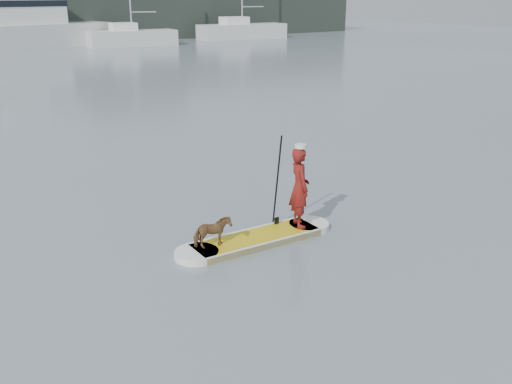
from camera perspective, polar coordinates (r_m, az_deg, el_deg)
ground at (r=10.01m, az=23.89°, el=-8.89°), size 140.00×140.00×0.00m
paddleboard at (r=10.79m, az=0.00°, el=-4.72°), size 3.29×0.96×0.12m
paddler at (r=11.00m, az=4.37°, el=0.45°), size 0.55×0.67×1.58m
white_cap at (r=10.77m, az=4.48°, el=4.60°), size 0.22×0.22×0.07m
dog at (r=10.23m, az=-4.39°, el=-4.06°), size 0.71×0.41×0.57m
paddle at (r=11.09m, az=2.11°, el=0.03°), size 0.10×0.30×2.00m
sailboat_e at (r=53.94m, az=-12.33°, el=14.93°), size 8.01×3.50×11.23m
sailboat_f at (r=61.41m, az=-1.45°, el=15.94°), size 9.54×3.64×13.96m
motor_yacht_a at (r=53.76m, az=-21.66°, el=15.41°), size 12.78×5.93×7.38m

